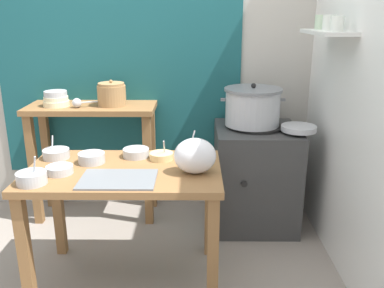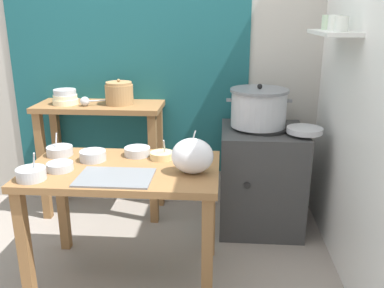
% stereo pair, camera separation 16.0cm
% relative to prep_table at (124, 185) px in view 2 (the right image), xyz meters
% --- Properties ---
extents(ground_plane, '(9.00, 9.00, 0.00)m').
position_rel_prep_table_xyz_m(ground_plane, '(-0.04, 0.02, -0.61)').
color(ground_plane, gray).
extents(wall_back, '(4.40, 0.12, 2.60)m').
position_rel_prep_table_xyz_m(wall_back, '(0.04, 1.12, 0.69)').
color(wall_back, '#B2ADA3').
rests_on(wall_back, ground).
extents(wall_right, '(0.30, 3.20, 2.60)m').
position_rel_prep_table_xyz_m(wall_right, '(1.36, 0.23, 0.69)').
color(wall_right, white).
rests_on(wall_right, ground).
extents(prep_table, '(1.10, 0.66, 0.72)m').
position_rel_prep_table_xyz_m(prep_table, '(0.00, 0.00, 0.00)').
color(prep_table, olive).
rests_on(prep_table, ground).
extents(back_shelf_table, '(0.96, 0.40, 0.90)m').
position_rel_prep_table_xyz_m(back_shelf_table, '(-0.38, 0.85, 0.07)').
color(back_shelf_table, olive).
rests_on(back_shelf_table, ground).
extents(stove_block, '(0.60, 0.61, 0.78)m').
position_rel_prep_table_xyz_m(stove_block, '(0.86, 0.72, -0.23)').
color(stove_block, '#383838').
rests_on(stove_block, ground).
extents(steamer_pot, '(0.46, 0.42, 0.31)m').
position_rel_prep_table_xyz_m(steamer_pot, '(0.82, 0.74, 0.31)').
color(steamer_pot, '#B7BABF').
rests_on(steamer_pot, stove_block).
extents(clay_pot, '(0.21, 0.21, 0.19)m').
position_rel_prep_table_xyz_m(clay_pot, '(-0.22, 0.85, 0.37)').
color(clay_pot, '#A37A4C').
rests_on(clay_pot, back_shelf_table).
extents(bowl_stack_enamel, '(0.19, 0.19, 0.11)m').
position_rel_prep_table_xyz_m(bowl_stack_enamel, '(-0.63, 0.83, 0.34)').
color(bowl_stack_enamel, beige).
rests_on(bowl_stack_enamel, back_shelf_table).
extents(ladle, '(0.28, 0.13, 0.07)m').
position_rel_prep_table_xyz_m(ladle, '(-0.45, 0.78, 0.33)').
color(ladle, '#B7BABF').
rests_on(ladle, back_shelf_table).
extents(serving_tray, '(0.40, 0.28, 0.01)m').
position_rel_prep_table_xyz_m(serving_tray, '(-0.00, -0.17, 0.12)').
color(serving_tray, slate).
rests_on(serving_tray, prep_table).
extents(plastic_bag, '(0.23, 0.17, 0.20)m').
position_rel_prep_table_xyz_m(plastic_bag, '(0.40, -0.06, 0.21)').
color(plastic_bag, white).
rests_on(plastic_bag, prep_table).
extents(wide_pan, '(0.24, 0.24, 0.04)m').
position_rel_prep_table_xyz_m(wide_pan, '(1.13, 0.59, 0.19)').
color(wide_pan, '#B7BABF').
rests_on(wide_pan, stove_block).
extents(prep_bowl_0, '(0.16, 0.16, 0.14)m').
position_rel_prep_table_xyz_m(prep_bowl_0, '(-0.44, 0.17, 0.14)').
color(prep_bowl_0, '#B7BABF').
rests_on(prep_bowl_0, prep_table).
extents(prep_bowl_1, '(0.14, 0.14, 0.13)m').
position_rel_prep_table_xyz_m(prep_bowl_1, '(0.20, 0.16, 0.13)').
color(prep_bowl_1, '#E5C684').
rests_on(prep_bowl_1, prep_table).
extents(prep_bowl_2, '(0.16, 0.16, 0.06)m').
position_rel_prep_table_xyz_m(prep_bowl_2, '(-0.20, 0.10, 0.14)').
color(prep_bowl_2, '#B7BABF').
rests_on(prep_bowl_2, prep_table).
extents(prep_bowl_3, '(0.15, 0.15, 0.04)m').
position_rel_prep_table_xyz_m(prep_bowl_3, '(-0.34, -0.08, 0.14)').
color(prep_bowl_3, '#B7BABF').
rests_on(prep_bowl_3, prep_table).
extents(prep_bowl_4, '(0.16, 0.16, 0.17)m').
position_rel_prep_table_xyz_m(prep_bowl_4, '(0.39, 0.18, 0.15)').
color(prep_bowl_4, '#B7BABF').
rests_on(prep_bowl_4, prep_table).
extents(prep_bowl_5, '(0.16, 0.16, 0.05)m').
position_rel_prep_table_xyz_m(prep_bowl_5, '(0.04, 0.21, 0.14)').
color(prep_bowl_5, '#B7BABF').
rests_on(prep_bowl_5, prep_table).
extents(prep_bowl_6, '(0.15, 0.15, 0.16)m').
position_rel_prep_table_xyz_m(prep_bowl_6, '(-0.44, -0.22, 0.15)').
color(prep_bowl_6, '#B7BABF').
rests_on(prep_bowl_6, prep_table).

